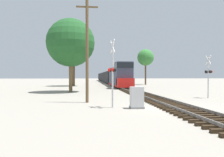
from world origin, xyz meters
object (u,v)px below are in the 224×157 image
object	(u,v)px
freight_train	(107,77)
relay_cabinet	(137,98)
tree_far_right	(71,43)
tree_mid_background	(74,50)
crossing_signal_near	(112,71)
crossing_signal_far	(208,73)
utility_pole	(87,49)
tree_deep_background	(146,58)

from	to	relation	value
freight_train	relay_cabinet	world-z (taller)	freight_train
tree_far_right	tree_mid_background	distance (m)	18.69
crossing_signal_near	tree_mid_background	xyz separation A→B (m)	(-5.13, 33.83, 5.39)
crossing_signal_far	tree_mid_background	world-z (taller)	tree_mid_background
relay_cabinet	utility_pole	xyz separation A→B (m)	(-3.36, 3.64, 3.68)
utility_pole	tree_far_right	distance (m)	12.56
tree_mid_background	crossing_signal_near	bearing A→B (deg)	-81.37
crossing_signal_far	tree_mid_background	distance (m)	32.57
freight_train	utility_pole	xyz separation A→B (m)	(-6.07, -58.34, 2.49)
utility_pole	tree_far_right	xyz separation A→B (m)	(-2.39, 12.11, 2.32)
crossing_signal_far	crossing_signal_near	bearing A→B (deg)	116.55
freight_train	tree_mid_background	xyz separation A→B (m)	(-9.44, -27.60, 6.03)
crossing_signal_far	tree_deep_background	bearing A→B (deg)	-6.50
relay_cabinet	utility_pole	size ratio (longest dim) A/B	0.17
utility_pole	tree_far_right	world-z (taller)	tree_far_right
crossing_signal_near	crossing_signal_far	xyz separation A→B (m)	(10.15, 5.60, -0.11)
tree_mid_background	tree_far_right	bearing A→B (deg)	-86.98
crossing_signal_near	relay_cabinet	world-z (taller)	crossing_signal_near
crossing_signal_near	relay_cabinet	distance (m)	2.49
tree_mid_background	freight_train	bearing A→B (deg)	71.11
crossing_signal_near	utility_pole	size ratio (longest dim) A/B	0.55
relay_cabinet	utility_pole	bearing A→B (deg)	132.67
crossing_signal_near	utility_pole	world-z (taller)	utility_pole
freight_train	tree_far_right	distance (m)	47.24
crossing_signal_far	relay_cabinet	distance (m)	10.67
tree_deep_background	crossing_signal_far	bearing A→B (deg)	-94.17
freight_train	crossing_signal_far	bearing A→B (deg)	-84.03
relay_cabinet	tree_mid_background	size ratio (longest dim) A/B	0.13
relay_cabinet	tree_mid_background	xyz separation A→B (m)	(-6.73, 34.38, 7.22)
crossing_signal_far	utility_pole	bearing A→B (deg)	99.54
crossing_signal_far	utility_pole	size ratio (longest dim) A/B	0.50
freight_train	crossing_signal_far	world-z (taller)	freight_train
freight_train	tree_mid_background	distance (m)	29.79
crossing_signal_far	tree_far_right	distance (m)	17.75
crossing_signal_near	tree_mid_background	size ratio (longest dim) A/B	0.41
tree_far_right	tree_deep_background	bearing A→B (deg)	55.73
freight_train	utility_pole	size ratio (longest dim) A/B	10.17
tree_far_right	crossing_signal_far	bearing A→B (deg)	-33.90
tree_far_right	freight_train	bearing A→B (deg)	79.63
relay_cabinet	crossing_signal_far	bearing A→B (deg)	35.71
tree_mid_background	tree_deep_background	xyz separation A→B (m)	(17.78, 6.03, -0.99)
tree_mid_background	relay_cabinet	bearing A→B (deg)	-78.92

